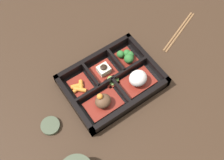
% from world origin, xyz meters
% --- Properties ---
extents(ground_plane, '(3.00, 3.00, 0.00)m').
position_xyz_m(ground_plane, '(0.00, 0.00, 0.00)').
color(ground_plane, '#382619').
extents(bento_base, '(0.28, 0.21, 0.01)m').
position_xyz_m(bento_base, '(0.00, 0.00, 0.01)').
color(bento_base, black).
rests_on(bento_base, ground_plane).
extents(bento_rim, '(0.28, 0.21, 0.04)m').
position_xyz_m(bento_rim, '(-0.00, -0.00, 0.02)').
color(bento_rim, black).
rests_on(bento_rim, ground_plane).
extents(bowl_rice, '(0.11, 0.07, 0.05)m').
position_xyz_m(bowl_rice, '(-0.06, 0.05, 0.03)').
color(bowl_rice, maroon).
rests_on(bowl_rice, bento_base).
extents(bowl_stew, '(0.11, 0.07, 0.05)m').
position_xyz_m(bowl_stew, '(0.06, 0.04, 0.03)').
color(bowl_stew, maroon).
rests_on(bowl_stew, bento_base).
extents(bowl_greens, '(0.06, 0.07, 0.04)m').
position_xyz_m(bowl_greens, '(-0.09, -0.04, 0.02)').
color(bowl_greens, maroon).
rests_on(bowl_greens, bento_base).
extents(bowl_tofu, '(0.07, 0.07, 0.03)m').
position_xyz_m(bowl_tofu, '(-0.00, -0.04, 0.02)').
color(bowl_tofu, maroon).
rests_on(bowl_tofu, bento_base).
extents(bowl_carrots, '(0.06, 0.07, 0.02)m').
position_xyz_m(bowl_carrots, '(0.09, -0.04, 0.02)').
color(bowl_carrots, maroon).
rests_on(bowl_carrots, bento_base).
extents(bowl_pickles, '(0.04, 0.03, 0.01)m').
position_xyz_m(bowl_pickles, '(-0.00, -0.00, 0.02)').
color(bowl_pickles, maroon).
rests_on(bowl_pickles, bento_base).
extents(chopsticks, '(0.20, 0.08, 0.01)m').
position_xyz_m(chopsticks, '(-0.31, -0.03, 0.00)').
color(chopsticks, brown).
rests_on(chopsticks, ground_plane).
extents(sauce_dish, '(0.05, 0.05, 0.01)m').
position_xyz_m(sauce_dish, '(0.22, 0.01, 0.01)').
color(sauce_dish, '#424C38').
rests_on(sauce_dish, ground_plane).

